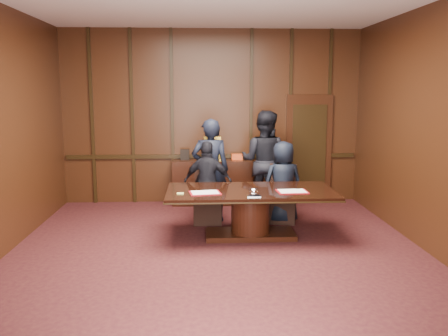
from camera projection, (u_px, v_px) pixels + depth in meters
name	position (u px, v px, depth m)	size (l,w,h in m)	color
room	(223.00, 134.00, 6.32)	(7.00, 7.04, 3.50)	black
sideboard	(212.00, 180.00, 9.60)	(1.60, 0.45, 1.54)	black
conference_table	(250.00, 205.00, 7.42)	(2.62, 1.32, 0.76)	black
folder_left	(205.00, 193.00, 7.14)	(0.50, 0.39, 0.02)	maroon
folder_right	(292.00, 191.00, 7.24)	(0.48, 0.36, 0.02)	maroon
inkstand	(254.00, 193.00, 6.93)	(0.20, 0.14, 0.12)	white
notepad	(180.00, 193.00, 7.10)	(0.10, 0.07, 0.01)	#D7DA6A
chair_left	(208.00, 206.00, 8.29)	(0.50, 0.50, 0.99)	black
chair_right	(282.00, 205.00, 8.36)	(0.58, 0.58, 0.99)	black
signatory_left	(208.00, 183.00, 8.14)	(0.84, 0.35, 1.44)	black
signatory_right	(283.00, 182.00, 8.21)	(0.70, 0.46, 1.43)	black
witness_left	(210.00, 170.00, 8.31)	(0.66, 0.43, 1.81)	black
witness_right	(264.00, 161.00, 9.00)	(0.93, 0.73, 1.92)	black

